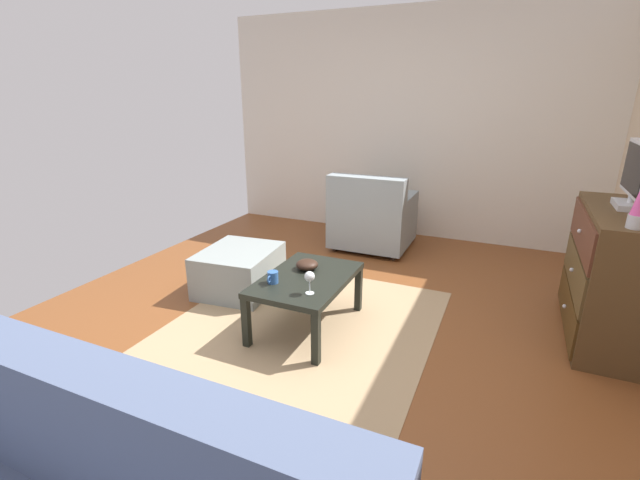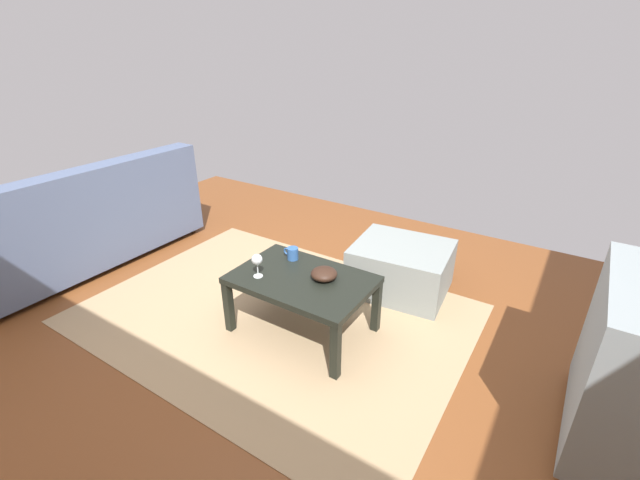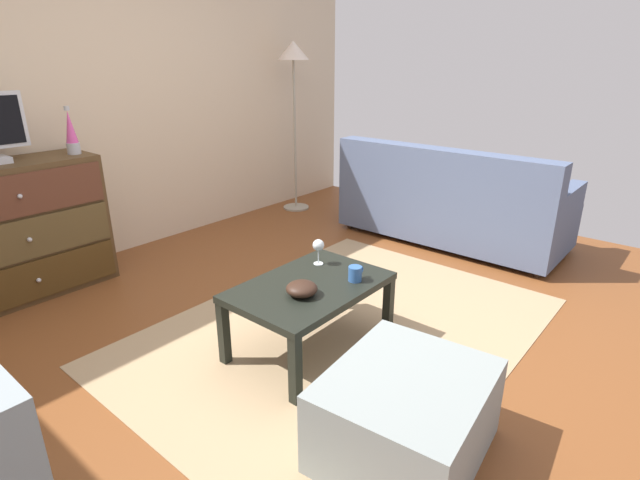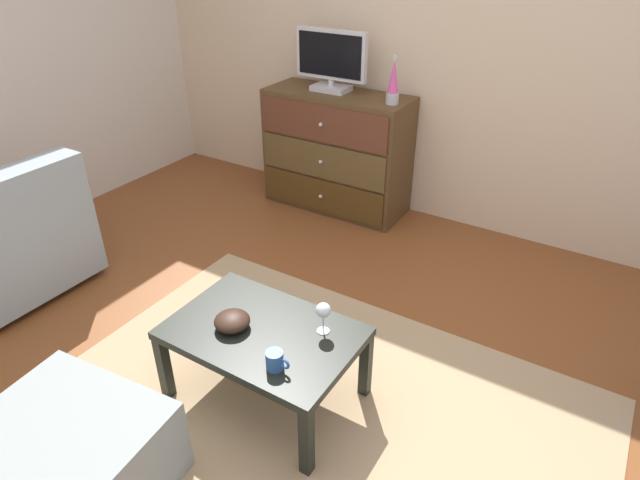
% 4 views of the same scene
% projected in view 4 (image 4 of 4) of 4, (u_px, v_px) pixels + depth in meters
% --- Properties ---
extents(ground_plane, '(5.94, 4.76, 0.05)m').
position_uv_depth(ground_plane, '(298.00, 382.00, 2.77)').
color(ground_plane, brown).
extents(wall_accent_rear, '(5.94, 0.12, 2.60)m').
position_uv_depth(wall_accent_rear, '(467.00, 47.00, 3.67)').
color(wall_accent_rear, beige).
rests_on(wall_accent_rear, ground_plane).
extents(area_rug, '(2.60, 1.90, 0.01)m').
position_uv_depth(area_rug, '(309.00, 420.00, 2.52)').
color(area_rug, tan).
rests_on(area_rug, ground_plane).
extents(dresser, '(1.13, 0.49, 0.94)m').
position_uv_depth(dresser, '(337.00, 152.00, 4.24)').
color(dresser, '#4E371E').
rests_on(dresser, ground_plane).
extents(tv, '(0.58, 0.18, 0.44)m').
position_uv_depth(tv, '(331.00, 60.00, 3.94)').
color(tv, silver).
rests_on(tv, dresser).
extents(lava_lamp, '(0.09, 0.09, 0.33)m').
position_uv_depth(lava_lamp, '(393.00, 83.00, 3.69)').
color(lava_lamp, '#B7B7BC').
rests_on(lava_lamp, dresser).
extents(coffee_table, '(0.88, 0.58, 0.41)m').
position_uv_depth(coffee_table, '(263.00, 339.00, 2.49)').
color(coffee_table, black).
rests_on(coffee_table, ground_plane).
extents(wine_glass, '(0.07, 0.07, 0.16)m').
position_uv_depth(wine_glass, '(323.00, 311.00, 2.40)').
color(wine_glass, silver).
rests_on(wine_glass, coffee_table).
extents(mug, '(0.11, 0.08, 0.08)m').
position_uv_depth(mug, '(275.00, 360.00, 2.23)').
color(mug, '#305DA1').
rests_on(mug, coffee_table).
extents(bowl_decorative, '(0.17, 0.17, 0.08)m').
position_uv_depth(bowl_decorative, '(232.00, 321.00, 2.46)').
color(bowl_decorative, '#321E15').
rests_on(bowl_decorative, coffee_table).
extents(armchair, '(0.80, 0.83, 0.86)m').
position_uv_depth(armchair, '(6.00, 241.00, 3.28)').
color(armchair, '#332319').
rests_on(armchair, ground_plane).
extents(ottoman, '(0.76, 0.67, 0.38)m').
position_uv_depth(ottoman, '(71.00, 458.00, 2.13)').
color(ottoman, gray).
rests_on(ottoman, ground_plane).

